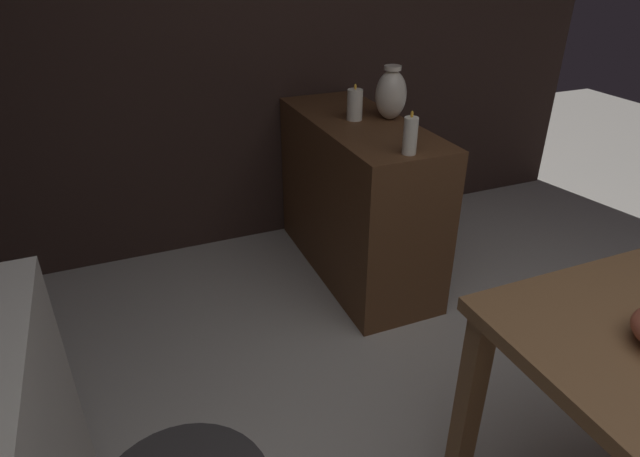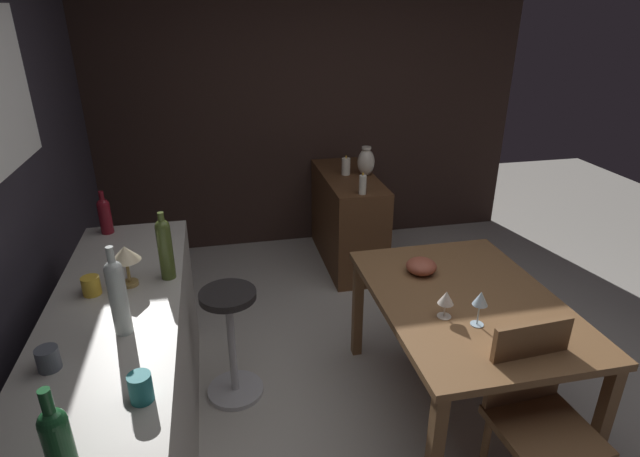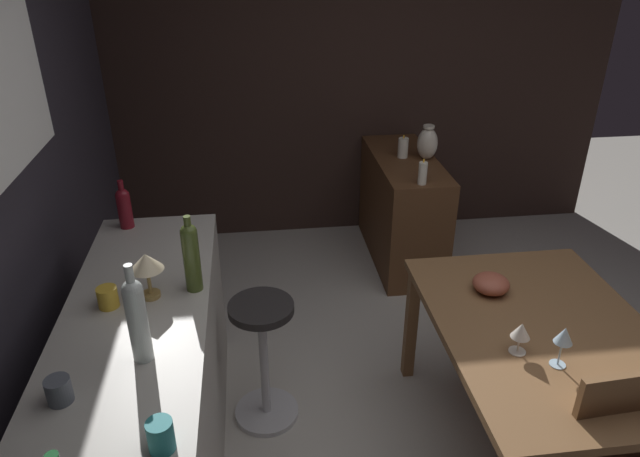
{
  "view_description": "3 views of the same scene",
  "coord_description": "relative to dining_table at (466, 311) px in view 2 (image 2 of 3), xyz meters",
  "views": [
    {
      "loc": [
        -0.27,
        1.0,
        1.57
      ],
      "look_at": [
        0.84,
        0.55,
        0.92
      ],
      "focal_mm": 29.77,
      "sensor_mm": 36.0,
      "label": 1
    },
    {
      "loc": [
        -2.09,
        1.0,
        2.16
      ],
      "look_at": [
        0.61,
        0.42,
        0.94
      ],
      "focal_mm": 28.34,
      "sensor_mm": 36.0,
      "label": 2
    },
    {
      "loc": [
        -1.91,
        1.0,
        2.3
      ],
      "look_at": [
        0.73,
        0.67,
        0.91
      ],
      "focal_mm": 32.39,
      "sensor_mm": 36.0,
      "label": 3
    }
  ],
  "objects": [
    {
      "name": "wall_side_right",
      "position": [
        2.55,
        0.55,
        0.64
      ],
      "size": [
        0.1,
        4.4,
        2.6
      ],
      "primitive_type": "cube",
      "color": "#33231E",
      "rests_on": "ground_plane"
    },
    {
      "name": "wine_bottle_ruby",
      "position": [
        0.91,
        1.92,
        0.36
      ],
      "size": [
        0.07,
        0.07,
        0.26
      ],
      "color": "maroon",
      "rests_on": "kitchen_counter"
    },
    {
      "name": "bar_stool",
      "position": [
        0.39,
        1.25,
        -0.28
      ],
      "size": [
        0.34,
        0.34,
        0.71
      ],
      "color": "#262323",
      "rests_on": "ground_plane"
    },
    {
      "name": "wine_bottle_olive",
      "position": [
        0.27,
        1.53,
        0.42
      ],
      "size": [
        0.07,
        0.07,
        0.35
      ],
      "color": "#475623",
      "rests_on": "kitchen_counter"
    },
    {
      "name": "ground_plane",
      "position": [
        0.0,
        0.25,
        -0.66
      ],
      "size": [
        9.0,
        9.0,
        0.0
      ],
      "primitive_type": "plane",
      "color": "#B7B2A8"
    },
    {
      "name": "cup_mustard",
      "position": [
        0.18,
        1.87,
        0.29
      ],
      "size": [
        0.12,
        0.08,
        0.09
      ],
      "color": "gold",
      "rests_on": "kitchen_counter"
    },
    {
      "name": "wine_bottle_green",
      "position": [
        -0.91,
        1.74,
        0.39
      ],
      "size": [
        0.08,
        0.08,
        0.33
      ],
      "color": "#1E592D",
      "rests_on": "kitchen_counter"
    },
    {
      "name": "counter_lamp",
      "position": [
        0.23,
        1.71,
        0.4
      ],
      "size": [
        0.14,
        0.14,
        0.21
      ],
      "color": "#A58447",
      "rests_on": "kitchen_counter"
    },
    {
      "name": "wine_glass_left",
      "position": [
        -0.14,
        0.2,
        0.19
      ],
      "size": [
        0.08,
        0.08,
        0.14
      ],
      "color": "silver",
      "rests_on": "dining_table"
    },
    {
      "name": "vase_ceramic_ivory",
      "position": [
        1.92,
        -0.01,
        0.28
      ],
      "size": [
        0.15,
        0.15,
        0.25
      ],
      "color": "beige",
      "rests_on": "sideboard_cabinet"
    },
    {
      "name": "dining_table",
      "position": [
        0.0,
        0.0,
        0.0
      ],
      "size": [
        1.31,
        0.94,
        0.74
      ],
      "color": "brown",
      "rests_on": "ground_plane"
    },
    {
      "name": "cup_teal",
      "position": [
        -0.61,
        1.57,
        0.3
      ],
      "size": [
        0.12,
        0.08,
        0.11
      ],
      "color": "teal",
      "rests_on": "kitchen_counter"
    },
    {
      "name": "fruit_bowl",
      "position": [
        0.31,
        0.14,
        0.13
      ],
      "size": [
        0.18,
        0.18,
        0.09
      ],
      "primitive_type": "ellipsoid",
      "color": "#9E4C38",
      "rests_on": "dining_table"
    },
    {
      "name": "chair_near_window",
      "position": [
        -0.61,
        -0.05,
        -0.15
      ],
      "size": [
        0.42,
        0.42,
        0.91
      ],
      "color": "brown",
      "rests_on": "ground_plane"
    },
    {
      "name": "wine_glass_right",
      "position": [
        -0.23,
        0.07,
        0.22
      ],
      "size": [
        0.07,
        0.07,
        0.18
      ],
      "color": "silver",
      "rests_on": "dining_table"
    },
    {
      "name": "pillar_candle_tall",
      "position": [
        1.47,
        0.15,
        0.24
      ],
      "size": [
        0.06,
        0.06,
        0.18
      ],
      "color": "white",
      "rests_on": "sideboard_cabinet"
    },
    {
      "name": "sideboard_cabinet",
      "position": [
        1.94,
        0.13,
        -0.25
      ],
      "size": [
        1.1,
        0.44,
        0.82
      ],
      "primitive_type": "cube",
      "color": "#56351E",
      "rests_on": "ground_plane"
    },
    {
      "name": "pillar_candle_short",
      "position": [
        1.97,
        0.15,
        0.24
      ],
      "size": [
        0.07,
        0.07,
        0.17
      ],
      "color": "white",
      "rests_on": "sideboard_cabinet"
    },
    {
      "name": "wine_bottle_clear",
      "position": [
        -0.18,
        1.68,
        0.43
      ],
      "size": [
        0.07,
        0.07,
        0.4
      ],
      "color": "silver",
      "rests_on": "kitchen_counter"
    },
    {
      "name": "kitchen_counter",
      "position": [
        -0.04,
        1.77,
        -0.21
      ],
      "size": [
        2.1,
        0.6,
        0.9
      ],
      "primitive_type": "cube",
      "color": "#B2ADA3",
      "rests_on": "ground_plane"
    },
    {
      "name": "cup_slate",
      "position": [
        -0.37,
        1.93,
        0.29
      ],
      "size": [
        0.12,
        0.08,
        0.09
      ],
      "color": "#515660",
      "rests_on": "kitchen_counter"
    }
  ]
}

